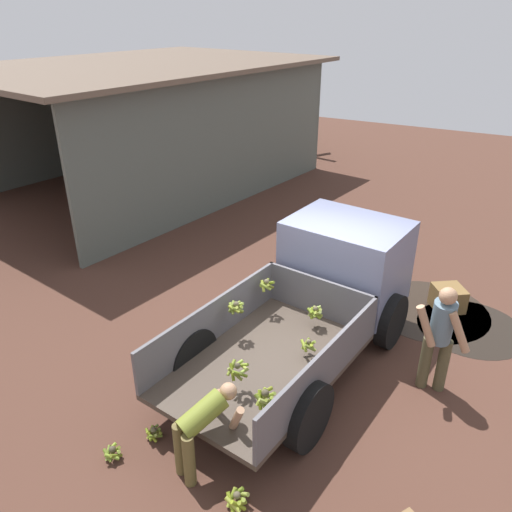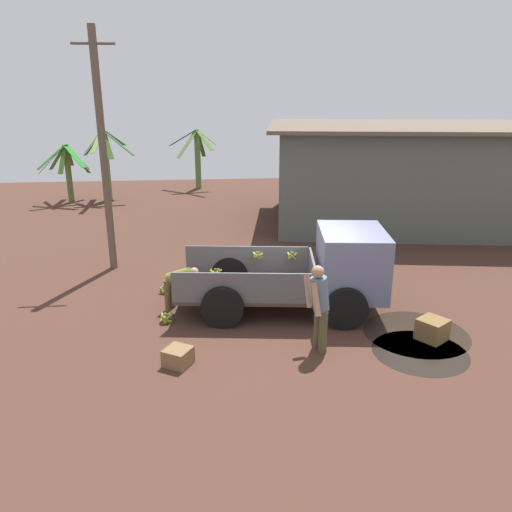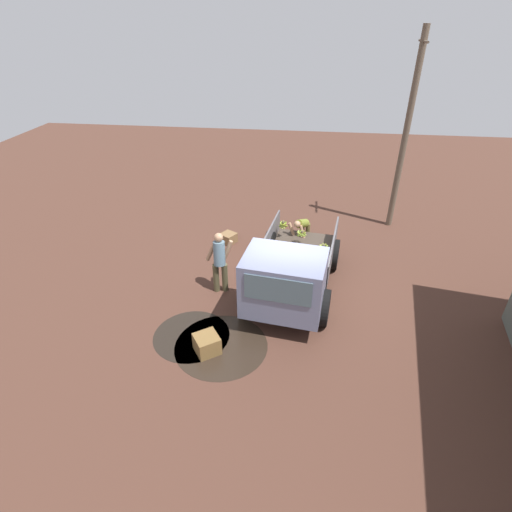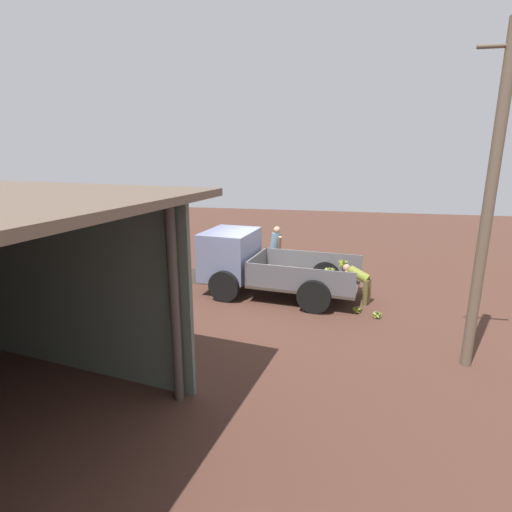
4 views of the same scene
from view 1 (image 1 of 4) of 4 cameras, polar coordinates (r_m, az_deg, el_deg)
The scene contains 12 objects.
ground at distance 8.34m, azimuth 6.25°, elevation -10.38°, with size 36.00×36.00×0.00m, color #4A2D23.
mud_patch_0 at distance 9.77m, azimuth 19.11°, elevation -5.80°, with size 2.15×2.15×0.01m, color black.
mud_patch_1 at distance 9.51m, azimuth 23.36°, elevation -7.53°, with size 1.81×1.81×0.01m, color black.
cargo_truck at distance 8.20m, azimuth 8.43°, elevation -2.94°, with size 4.78×2.63×1.87m.
warehouse_shed at distance 15.88m, azimuth -11.25°, elevation 17.54°, with size 11.21×8.63×3.61m.
banana_palm_0 at distance 19.87m, azimuth 3.33°, elevation 17.25°, with size 3.08×2.85×3.29m.
person_foreground_visitor at distance 7.38m, azimuth 20.28°, elevation -8.43°, with size 0.49×0.77×1.72m.
person_worker_loading at distance 6.11m, azimuth -6.23°, elevation -18.65°, with size 0.84×0.75×1.07m.
banana_bunch_on_ground_0 at distance 6.13m, azimuth -2.20°, elevation -26.02°, with size 0.28×0.27×0.23m.
banana_bunch_on_ground_1 at distance 6.80m, azimuth -16.08°, elevation -20.73°, with size 0.25×0.25×0.19m.
banana_bunch_on_ground_2 at distance 6.91m, azimuth -11.57°, elevation -19.16°, with size 0.25×0.25×0.19m.
wooden_crate_1 at distance 9.81m, azimuth 21.09°, elevation -4.51°, with size 0.51×0.51×0.43m, color brown.
Camera 1 is at (-6.24, -2.39, 4.99)m, focal length 35.00 mm.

